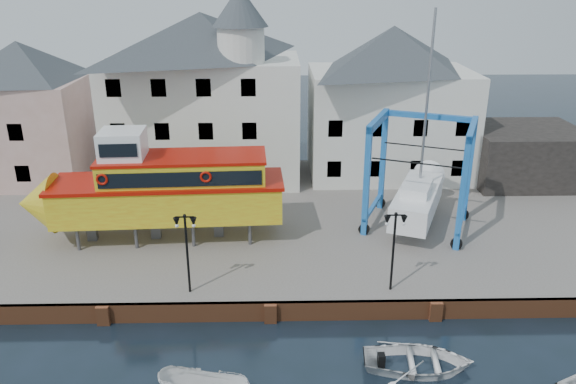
{
  "coord_description": "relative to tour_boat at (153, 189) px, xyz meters",
  "views": [
    {
      "loc": [
        0.34,
        -23.05,
        15.77
      ],
      "look_at": [
        1.0,
        7.0,
        4.0
      ],
      "focal_mm": 35.0,
      "sensor_mm": 36.0,
      "label": 1
    }
  ],
  "objects": [
    {
      "name": "motorboat_b",
      "position": [
        13.14,
        -10.97,
        -4.12
      ],
      "size": [
        4.95,
        3.76,
        0.96
      ],
      "primitive_type": "imported",
      "rotation": [
        0.0,
        0.0,
        1.47
      ],
      "color": "white",
      "rests_on": "ground"
    },
    {
      "name": "travel_lift",
      "position": [
        16.08,
        1.93,
        -0.95
      ],
      "size": [
        7.4,
        8.79,
        13.0
      ],
      "rotation": [
        0.0,
        0.0,
        -0.39
      ],
      "color": "#1252A4",
      "rests_on": "hardstanding"
    },
    {
      "name": "lamp_post_right",
      "position": [
        12.82,
        -6.17,
        0.05
      ],
      "size": [
        1.12,
        0.32,
        4.2
      ],
      "color": "black",
      "rests_on": "hardstanding"
    },
    {
      "name": "lamp_post_left",
      "position": [
        2.82,
        -6.17,
        0.05
      ],
      "size": [
        1.12,
        0.32,
        4.2
      ],
      "color": "black",
      "rests_on": "hardstanding"
    },
    {
      "name": "building_white_right",
      "position": [
        15.82,
        11.63,
        2.48
      ],
      "size": [
        12.0,
        8.0,
        11.2
      ],
      "color": "silver",
      "rests_on": "hardstanding"
    },
    {
      "name": "building_pink",
      "position": [
        -11.18,
        10.63,
        2.03
      ],
      "size": [
        8.0,
        7.0,
        10.3
      ],
      "color": "tan",
      "rests_on": "hardstanding"
    },
    {
      "name": "ground",
      "position": [
        6.82,
        -7.37,
        -4.12
      ],
      "size": [
        140.0,
        140.0,
        0.0
      ],
      "primitive_type": "plane",
      "color": "#18242B",
      "rests_on": "ground"
    },
    {
      "name": "quay_wall",
      "position": [
        6.82,
        -7.26,
        -3.62
      ],
      "size": [
        44.0,
        0.47,
        1.0
      ],
      "color": "brown",
      "rests_on": "ground"
    },
    {
      "name": "building_white_main",
      "position": [
        1.95,
        11.02,
        3.22
      ],
      "size": [
        14.0,
        8.3,
        14.0
      ],
      "color": "silver",
      "rests_on": "hardstanding"
    },
    {
      "name": "shed_dark",
      "position": [
        25.82,
        9.63,
        -1.12
      ],
      "size": [
        8.0,
        7.0,
        4.0
      ],
      "primitive_type": "cube",
      "color": "black",
      "rests_on": "hardstanding"
    },
    {
      "name": "tour_boat",
      "position": [
        0.0,
        0.0,
        0.0
      ],
      "size": [
        15.36,
        4.39,
        6.62
      ],
      "rotation": [
        0.0,
        0.0,
        0.05
      ],
      "color": "#59595E",
      "rests_on": "hardstanding"
    },
    {
      "name": "hardstanding",
      "position": [
        6.82,
        3.63,
        -3.62
      ],
      "size": [
        44.0,
        22.0,
        1.0
      ],
      "primitive_type": "cube",
      "color": "#645D56",
      "rests_on": "ground"
    }
  ]
}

